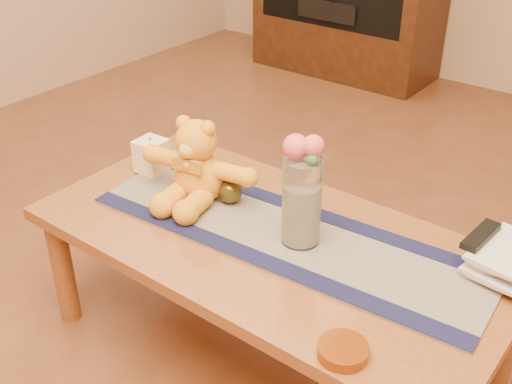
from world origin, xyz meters
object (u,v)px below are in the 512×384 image
Objects in this scene: teddy_bear at (198,161)px; amber_dish at (343,351)px; bronze_ball at (230,191)px; book_bottom at (478,257)px; tv_remote at (481,236)px; glass_vase at (302,201)px; pillar_candle at (152,156)px.

teddy_bear is 3.21× the size of amber_dish.
book_bottom is (0.72, 0.19, -0.04)m from bronze_ball.
amber_dish is at bearing -96.97° from tv_remote.
bronze_ball is at bearing -163.95° from book_bottom.
glass_vase is at bearing -150.54° from book_bottom.
book_bottom is 1.39× the size of tv_remote.
teddy_bear is at bearing -163.49° from book_bottom.
amber_dish is at bearing -99.85° from book_bottom.
pillar_candle reaches higher than tv_remote.
amber_dish is (-0.11, -0.54, 0.00)m from book_bottom.
teddy_bear is 4.84× the size of bronze_ball.
pillar_candle is 0.95× the size of amber_dish.
teddy_bear is 1.69× the size of book_bottom.
tv_remote is (0.72, 0.18, 0.04)m from bronze_ball.
pillar_candle is 0.64m from glass_vase.
pillar_candle is (-0.25, 0.03, -0.07)m from teddy_bear.
glass_vase is 3.33× the size of bronze_ball.
teddy_bear reaches higher than pillar_candle.
pillar_candle reaches higher than bronze_ball.
book_bottom is at bearing 4.40° from teddy_bear.
bronze_ball is 0.75m from tv_remote.
teddy_bear is at bearing 156.24° from amber_dish.
teddy_bear is 0.39m from glass_vase.
glass_vase is 1.62× the size of tv_remote.
teddy_bear is 0.14m from bronze_ball.
book_bottom is 1.90× the size of amber_dish.
bronze_ball is 0.75m from book_bottom.
glass_vase is at bearing -148.54° from tv_remote.
tv_remote is (0.43, 0.22, -0.05)m from glass_vase.
glass_vase reaches higher than pillar_candle.
bronze_ball is at bearing 7.77° from teddy_bear.
glass_vase is at bearing -11.86° from teddy_bear.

